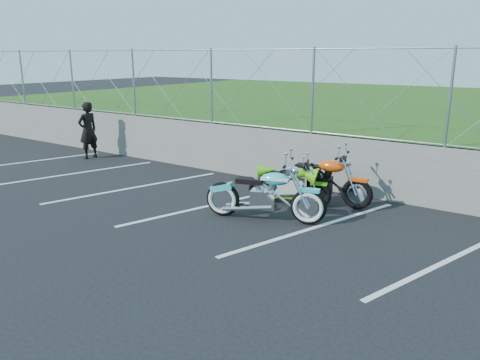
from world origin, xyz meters
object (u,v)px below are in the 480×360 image
Objects in this scene: cruiser_turquoise at (266,197)px; naked_orange at (322,182)px; person_standing at (88,130)px; sportbike_green at (290,186)px.

naked_orange is (0.44, 1.58, 0.00)m from cruiser_turquoise.
naked_orange is 1.30× the size of person_standing.
naked_orange reaches higher than sportbike_green.
cruiser_turquoise is 1.31× the size of sportbike_green.
cruiser_turquoise is 1.14m from sportbike_green.
person_standing reaches higher than sportbike_green.
cruiser_turquoise is at bearing -110.34° from naked_orange.
naked_orange is 0.70m from sportbike_green.
person_standing is at bearing 174.18° from naked_orange.
naked_orange is 1.28× the size of sportbike_green.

